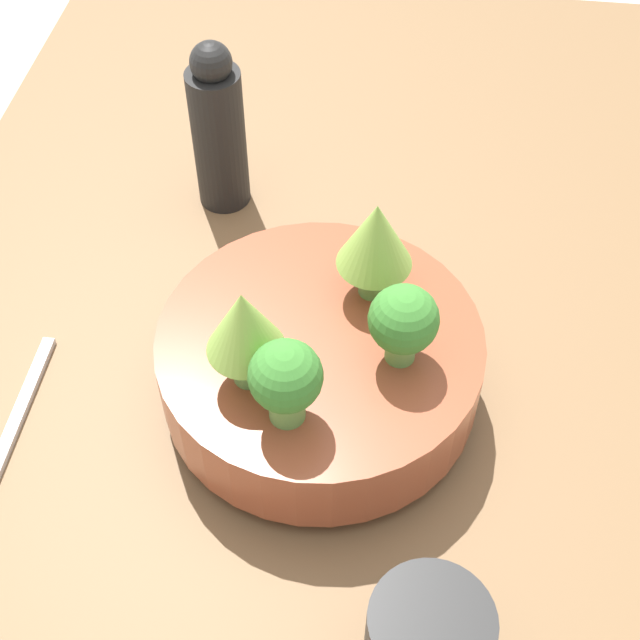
% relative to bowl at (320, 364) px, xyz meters
% --- Properties ---
extents(ground_plane, '(6.00, 6.00, 0.00)m').
position_rel_bowl_xyz_m(ground_plane, '(-0.03, 0.02, -0.08)').
color(ground_plane, '#ADA89E').
extents(table, '(1.20, 0.81, 0.04)m').
position_rel_bowl_xyz_m(table, '(-0.03, 0.02, -0.06)').
color(table, brown).
rests_on(table, ground_plane).
extents(bowl, '(0.25, 0.25, 0.07)m').
position_rel_bowl_xyz_m(bowl, '(0.00, 0.00, 0.00)').
color(bowl, brown).
rests_on(bowl, table).
extents(broccoli_floret_back, '(0.05, 0.05, 0.07)m').
position_rel_bowl_xyz_m(broccoli_floret_back, '(0.01, 0.06, 0.07)').
color(broccoli_floret_back, '#609347').
rests_on(broccoli_floret_back, bowl).
extents(romanesco_piece_near, '(0.05, 0.05, 0.09)m').
position_rel_bowl_xyz_m(romanesco_piece_near, '(0.04, -0.05, 0.09)').
color(romanesco_piece_near, '#609347').
rests_on(romanesco_piece_near, bowl).
extents(broccoli_floret_right, '(0.05, 0.05, 0.07)m').
position_rel_bowl_xyz_m(broccoli_floret_right, '(0.07, -0.01, 0.07)').
color(broccoli_floret_right, '#609347').
rests_on(broccoli_floret_right, bowl).
extents(romanesco_piece_far, '(0.06, 0.06, 0.09)m').
position_rel_bowl_xyz_m(romanesco_piece_far, '(-0.05, 0.03, 0.09)').
color(romanesco_piece_far, '#609347').
rests_on(romanesco_piece_far, bowl).
extents(pepper_mill, '(0.05, 0.05, 0.17)m').
position_rel_bowl_xyz_m(pepper_mill, '(-0.22, -0.12, 0.04)').
color(pepper_mill, black).
rests_on(pepper_mill, table).
extents(fork, '(0.16, 0.01, 0.01)m').
position_rel_bowl_xyz_m(fork, '(0.06, -0.23, -0.04)').
color(fork, '#B2B2B7').
rests_on(fork, table).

